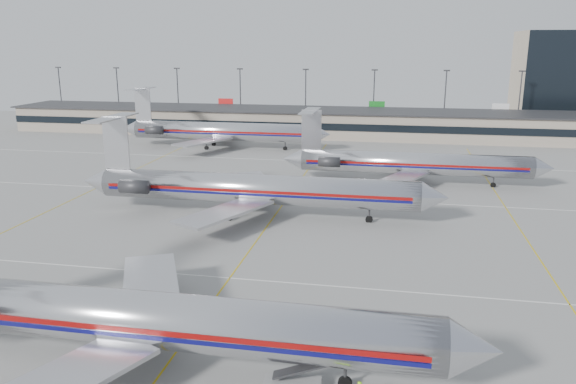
# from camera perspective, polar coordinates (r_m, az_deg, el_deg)

# --- Properties ---
(ground) EXTENTS (260.00, 260.00, 0.00)m
(ground) POSITION_cam_1_polar(r_m,az_deg,el_deg) (45.42, -9.63, -13.55)
(ground) COLOR gray
(ground) RESTS_ON ground
(apron_markings) EXTENTS (160.00, 0.15, 0.02)m
(apron_markings) POSITION_cam_1_polar(r_m,az_deg,el_deg) (53.94, -5.94, -8.68)
(apron_markings) COLOR silver
(apron_markings) RESTS_ON ground
(terminal) EXTENTS (162.00, 17.00, 6.25)m
(terminal) POSITION_cam_1_polar(r_m,az_deg,el_deg) (137.30, 4.60, 7.06)
(terminal) COLOR gray
(terminal) RESTS_ON ground
(light_mast_row) EXTENTS (163.60, 0.40, 15.28)m
(light_mast_row) POSITION_cam_1_polar(r_m,az_deg,el_deg) (150.58, 5.24, 9.79)
(light_mast_row) COLOR #38383D
(light_mast_row) RESTS_ON ground
(distant_building) EXTENTS (30.00, 20.00, 25.00)m
(distant_building) POSITION_cam_1_polar(r_m,az_deg,el_deg) (172.21, 27.19, 10.19)
(distant_building) COLOR tan
(distant_building) RESTS_ON ground
(jet_foreground) EXTENTS (47.81, 28.15, 12.51)m
(jet_foreground) POSITION_cam_1_polar(r_m,az_deg,el_deg) (40.43, -16.72, -11.96)
(jet_foreground) COLOR silver
(jet_foreground) RESTS_ON ground
(jet_second_row) EXTENTS (47.84, 28.17, 12.52)m
(jet_second_row) POSITION_cam_1_polar(r_m,az_deg,el_deg) (71.74, -3.97, 0.38)
(jet_second_row) COLOR silver
(jet_second_row) RESTS_ON ground
(jet_third_row) EXTENTS (41.93, 25.79, 11.46)m
(jet_third_row) POSITION_cam_1_polar(r_m,az_deg,el_deg) (90.55, 12.10, 2.91)
(jet_third_row) COLOR silver
(jet_third_row) RESTS_ON ground
(jet_back_row) EXTENTS (45.95, 28.27, 12.56)m
(jet_back_row) POSITION_cam_1_polar(r_m,az_deg,el_deg) (120.71, -7.02, 6.17)
(jet_back_row) COLOR silver
(jet_back_row) RESTS_ON ground
(belt_loader) EXTENTS (4.39, 1.68, 2.28)m
(belt_loader) POSITION_cam_1_polar(r_m,az_deg,el_deg) (37.64, 0.60, -18.73)
(belt_loader) COLOR gray
(belt_loader) RESTS_ON ground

